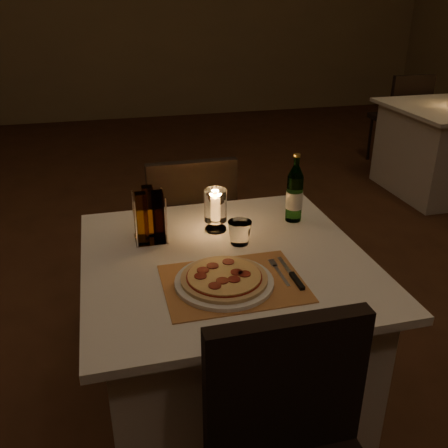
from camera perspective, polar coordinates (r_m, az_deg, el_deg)
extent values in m
cube|color=#462616|center=(2.60, 2.30, -13.08)|extent=(8.00, 10.00, 0.02)
cube|color=silver|center=(1.99, 0.14, -13.49)|extent=(0.88, 0.88, 0.71)
cube|color=silver|center=(1.79, 0.16, -4.18)|extent=(1.00, 1.00, 0.03)
cube|color=black|center=(1.33, 7.06, -18.16)|extent=(0.42, 0.05, 0.42)
cube|color=black|center=(2.60, -4.21, -0.88)|extent=(0.42, 0.42, 0.05)
cube|color=black|center=(2.34, -3.57, 2.24)|extent=(0.42, 0.05, 0.42)
cylinder|color=black|center=(2.89, -1.36, -3.36)|extent=(0.03, 0.03, 0.44)
cylinder|color=black|center=(2.85, -8.06, -4.13)|extent=(0.03, 0.03, 0.44)
cylinder|color=black|center=(2.61, 0.33, -6.83)|extent=(0.03, 0.03, 0.44)
cylinder|color=black|center=(2.56, -7.14, -7.76)|extent=(0.03, 0.03, 0.44)
cube|color=#BB7A41|center=(1.62, 1.05, -6.77)|extent=(0.45, 0.34, 0.00)
cylinder|color=white|center=(1.61, 0.02, -6.63)|extent=(0.32, 0.32, 0.01)
cylinder|color=#D8B77F|center=(1.61, 0.02, -6.24)|extent=(0.28, 0.28, 0.01)
cylinder|color=maroon|center=(1.60, 0.02, -6.01)|extent=(0.24, 0.24, 0.00)
cylinder|color=#EACC7F|center=(1.60, 0.02, -5.90)|extent=(0.24, 0.24, 0.00)
cylinder|color=maroon|center=(1.61, 1.47, -5.52)|extent=(0.04, 0.04, 0.00)
cylinder|color=maroon|center=(1.67, 0.50, -4.33)|extent=(0.04, 0.04, 0.00)
cylinder|color=maroon|center=(1.65, -1.31, -4.80)|extent=(0.04, 0.04, 0.00)
cylinder|color=maroon|center=(1.62, -2.42, -5.29)|extent=(0.04, 0.04, 0.00)
cylinder|color=maroon|center=(1.59, -2.70, -5.96)|extent=(0.04, 0.04, 0.00)
cylinder|color=maroon|center=(1.54, -1.07, -7.06)|extent=(0.04, 0.04, 0.00)
cylinder|color=maroon|center=(1.57, -0.18, -6.49)|extent=(0.04, 0.04, 0.00)
cylinder|color=maroon|center=(1.57, 1.16, -6.33)|extent=(0.04, 0.04, 0.00)
cylinder|color=maroon|center=(1.60, 2.36, -5.71)|extent=(0.04, 0.04, 0.00)
cube|color=silver|center=(1.67, 6.57, -5.87)|extent=(0.01, 0.14, 0.00)
cube|color=silver|center=(1.74, 5.60, -4.48)|extent=(0.02, 0.05, 0.00)
cube|color=black|center=(1.64, 8.33, -6.45)|extent=(0.02, 0.10, 0.01)
cube|color=silver|center=(1.73, 6.97, -4.74)|extent=(0.01, 0.12, 0.00)
cylinder|color=#6AAC5C|center=(2.04, 8.03, 2.89)|extent=(0.07, 0.07, 0.19)
cylinder|color=#6AAC5C|center=(1.99, 8.31, 7.11)|extent=(0.02, 0.02, 0.04)
cylinder|color=gold|center=(1.98, 8.35, 7.76)|extent=(0.03, 0.03, 0.01)
cylinder|color=silver|center=(2.04, 8.03, 2.78)|extent=(0.07, 0.07, 0.07)
cylinder|color=white|center=(1.97, -0.97, -0.57)|extent=(0.09, 0.09, 0.01)
cylinder|color=white|center=(1.96, -0.97, -0.01)|extent=(0.02, 0.02, 0.03)
cylinder|color=white|center=(1.93, -0.99, 2.16)|extent=(0.09, 0.09, 0.13)
cylinder|color=white|center=(1.94, -0.99, 1.82)|extent=(0.02, 0.02, 0.09)
ellipsoid|color=orange|center=(1.91, -1.00, 3.44)|extent=(0.02, 0.02, 0.02)
cube|color=white|center=(1.91, -8.32, -1.74)|extent=(0.12, 0.12, 0.01)
cylinder|color=white|center=(1.82, -10.01, -0.08)|extent=(0.01, 0.01, 0.18)
cylinder|color=white|center=(1.83, -6.59, 0.28)|extent=(0.01, 0.01, 0.18)
cylinder|color=white|center=(1.92, -10.31, 1.28)|extent=(0.01, 0.01, 0.18)
cylinder|color=white|center=(1.93, -7.06, 1.61)|extent=(0.01, 0.01, 0.18)
cube|color=#BF8C33|center=(1.84, -9.33, 0.61)|extent=(0.04, 0.04, 0.20)
cube|color=#3F1E14|center=(1.85, -7.48, 0.80)|extent=(0.04, 0.04, 0.20)
cube|color=#BF8C33|center=(1.90, -8.62, 1.43)|extent=(0.04, 0.04, 0.20)
cube|color=silver|center=(4.68, 24.13, 7.54)|extent=(0.88, 0.88, 0.71)
cube|color=black|center=(5.28, 19.17, 11.35)|extent=(0.42, 0.42, 0.05)
cube|color=black|center=(5.09, 20.66, 13.31)|extent=(0.42, 0.05, 0.42)
cylinder|color=black|center=(5.57, 19.39, 9.41)|extent=(0.03, 0.03, 0.44)
cylinder|color=black|center=(5.39, 16.32, 9.34)|extent=(0.03, 0.03, 0.44)
cylinder|color=black|center=(5.30, 21.34, 8.36)|extent=(0.03, 0.03, 0.44)
cylinder|color=black|center=(5.11, 18.17, 8.26)|extent=(0.03, 0.03, 0.44)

